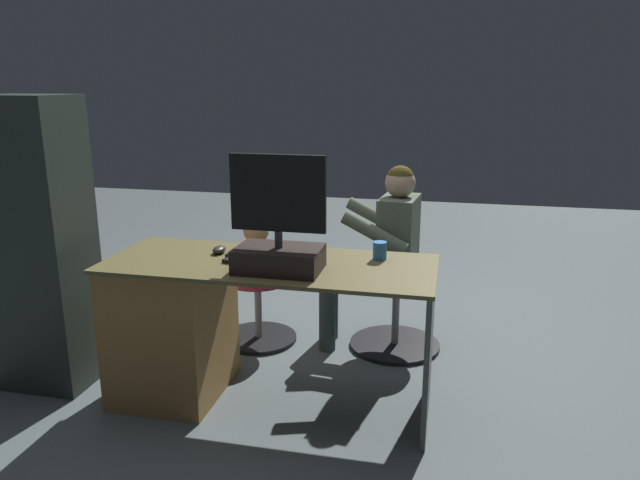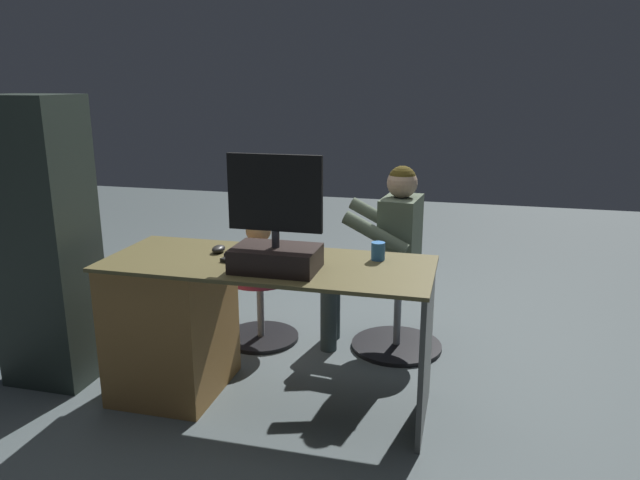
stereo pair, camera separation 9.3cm
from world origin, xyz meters
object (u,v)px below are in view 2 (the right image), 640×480
object	(u,v)px
desk	(188,321)
cup	(378,251)
person	(383,245)
teddy_bear	(259,246)
monitor	(276,241)
visitor_chair	(398,310)
keyboard	(269,255)
computer_mouse	(219,249)
tv_remote	(234,257)
office_chair_teddy	(260,299)

from	to	relation	value
desk	cup	world-z (taller)	cup
person	teddy_bear	bearing A→B (deg)	5.01
monitor	visitor_chair	bearing A→B (deg)	-117.59
keyboard	visitor_chair	bearing A→B (deg)	-129.11
computer_mouse	tv_remote	bearing A→B (deg)	143.22
visitor_chair	keyboard	bearing A→B (deg)	50.89
keyboard	tv_remote	size ratio (longest dim) A/B	2.80
computer_mouse	cup	bearing A→B (deg)	-174.92
office_chair_teddy	teddy_bear	bearing A→B (deg)	-90.00
computer_mouse	cup	xyz separation A→B (m)	(-0.80, -0.07, 0.03)
tv_remote	person	xyz separation A→B (m)	(-0.62, -0.76, -0.10)
desk	teddy_bear	bearing A→B (deg)	-101.08
monitor	cup	size ratio (longest dim) A/B	6.09
desk	person	xyz separation A→B (m)	(-0.88, -0.76, 0.26)
desk	computer_mouse	world-z (taller)	computer_mouse
monitor	tv_remote	bearing A→B (deg)	-24.03
computer_mouse	tv_remote	xyz separation A→B (m)	(-0.12, 0.09, -0.01)
desk	tv_remote	bearing A→B (deg)	-179.06
keyboard	person	bearing A→B (deg)	-124.33
cup	person	bearing A→B (deg)	-84.21
person	computer_mouse	bearing A→B (deg)	42.43
computer_mouse	cup	distance (m)	0.80
tv_remote	teddy_bear	size ratio (longest dim) A/B	0.43
monitor	teddy_bear	size ratio (longest dim) A/B	1.52
visitor_chair	person	size ratio (longest dim) A/B	0.49
office_chair_teddy	tv_remote	bearing A→B (deg)	100.20
cup	desk	bearing A→B (deg)	9.79
keyboard	cup	distance (m)	0.53
teddy_bear	desk	bearing A→B (deg)	78.92
computer_mouse	visitor_chair	size ratio (longest dim) A/B	0.18
keyboard	person	distance (m)	0.83
cup	teddy_bear	world-z (taller)	cup
computer_mouse	person	world-z (taller)	person
computer_mouse	tv_remote	size ratio (longest dim) A/B	0.64
computer_mouse	office_chair_teddy	xyz separation A→B (m)	(0.01, -0.60, -0.49)
desk	keyboard	world-z (taller)	keyboard
desk	person	world-z (taller)	person
cup	tv_remote	world-z (taller)	cup
cup	tv_remote	distance (m)	0.70
monitor	desk	bearing A→B (deg)	-11.99
keyboard	monitor	bearing A→B (deg)	117.35
tv_remote	keyboard	bearing A→B (deg)	-135.57
keyboard	visitor_chair	xyz separation A→B (m)	(-0.56, -0.69, -0.50)
desk	office_chair_teddy	distance (m)	0.71
computer_mouse	visitor_chair	distance (m)	1.19
visitor_chair	tv_remote	bearing A→B (deg)	47.07
desk	computer_mouse	bearing A→B (deg)	-147.46
tv_remote	visitor_chair	bearing A→B (deg)	-115.66
office_chair_teddy	visitor_chair	distance (m)	0.84
monitor	computer_mouse	xyz separation A→B (m)	(0.37, -0.20, -0.12)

